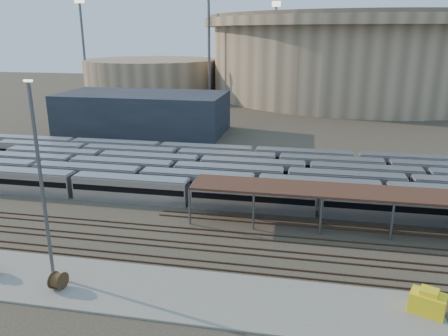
% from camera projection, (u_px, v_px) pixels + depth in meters
% --- Properties ---
extents(ground, '(420.00, 420.00, 0.00)m').
position_uv_depth(ground, '(247.00, 233.00, 56.28)').
color(ground, '#383026').
rests_on(ground, ground).
extents(apron, '(50.00, 9.00, 0.20)m').
position_uv_depth(apron, '(176.00, 293.00, 43.10)').
color(apron, gray).
rests_on(apron, ground).
extents(subway_trains, '(123.97, 23.90, 3.60)m').
position_uv_depth(subway_trains, '(282.00, 177.00, 72.52)').
color(subway_trains, silver).
rests_on(subway_trains, ground).
extents(inspection_shed, '(60.30, 6.00, 5.30)m').
position_uv_depth(inspection_shed, '(427.00, 198.00, 54.55)').
color(inspection_shed, '#58595D').
rests_on(inspection_shed, ground).
extents(empty_tracks, '(170.00, 9.62, 0.18)m').
position_uv_depth(empty_tracks, '(241.00, 251.00, 51.56)').
color(empty_tracks, '#4C3323').
rests_on(empty_tracks, ground).
extents(stadium, '(124.00, 124.00, 32.50)m').
position_uv_depth(stadium, '(357.00, 54.00, 178.10)').
color(stadium, tan).
rests_on(stadium, ground).
extents(secondary_arena, '(56.00, 56.00, 14.00)m').
position_uv_depth(secondary_arena, '(152.00, 76.00, 187.00)').
color(secondary_arena, tan).
rests_on(secondary_arena, ground).
extents(service_building, '(42.00, 20.00, 10.00)m').
position_uv_depth(service_building, '(143.00, 113.00, 112.73)').
color(service_building, '#1E232D').
rests_on(service_building, ground).
extents(floodlight_0, '(4.00, 1.00, 38.40)m').
position_uv_depth(floodlight_0, '(209.00, 44.00, 158.75)').
color(floodlight_0, '#58595D').
rests_on(floodlight_0, ground).
extents(floodlight_1, '(4.00, 1.00, 38.40)m').
position_uv_depth(floodlight_1, '(83.00, 43.00, 178.13)').
color(floodlight_1, '#58595D').
rests_on(floodlight_1, ground).
extents(floodlight_3, '(4.00, 1.00, 38.40)m').
position_uv_depth(floodlight_3, '(275.00, 42.00, 201.98)').
color(floodlight_3, '#58595D').
rests_on(floodlight_3, ground).
extents(cable_reel_east, '(1.29, 1.92, 1.77)m').
position_uv_depth(cable_reel_east, '(58.00, 280.00, 43.52)').
color(cable_reel_east, brown).
rests_on(cable_reel_east, apron).
extents(yard_light_pole, '(0.81, 0.36, 20.43)m').
position_uv_depth(yard_light_pole, '(42.00, 185.00, 42.65)').
color(yard_light_pole, '#58595D').
rests_on(yard_light_pole, apron).
extents(yellow_equipment, '(3.56, 2.95, 1.91)m').
position_uv_depth(yellow_equipment, '(428.00, 303.00, 39.73)').
color(yellow_equipment, yellow).
rests_on(yellow_equipment, apron).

